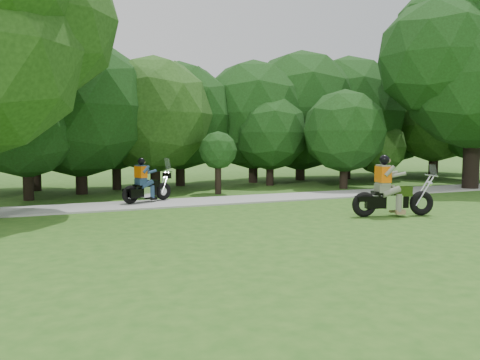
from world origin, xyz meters
TOP-DOWN VIEW (x-y plane):
  - ground at (0.00, 0.00)m, footprint 100.00×100.00m
  - walkway at (0.00, 8.00)m, footprint 60.00×2.20m
  - tree_line at (1.00, 14.50)m, footprint 39.88×11.90m
  - big_tree_east at (10.46, 7.87)m, footprint 9.07×6.89m
  - chopper_motorcycle at (1.36, 2.55)m, footprint 2.70×1.10m
  - touring_motorcycle at (-5.22, 8.42)m, footprint 2.09×1.33m

SIDE VIEW (x-z plane):
  - ground at x=0.00m, z-range 0.00..0.00m
  - walkway at x=0.00m, z-range 0.00..0.06m
  - touring_motorcycle at x=-5.22m, z-range -0.17..1.52m
  - chopper_motorcycle at x=1.36m, z-range -0.26..1.70m
  - tree_line at x=1.00m, z-range -0.22..7.54m
  - big_tree_east at x=10.46m, z-range 0.80..11.26m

